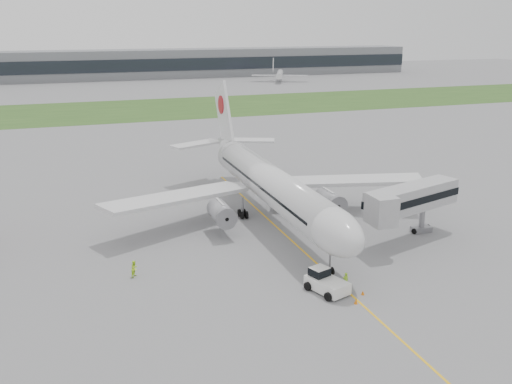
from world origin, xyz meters
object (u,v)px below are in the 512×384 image
object	(u,v)px
pushback_tug	(325,281)
jet_bridge	(408,200)
ground_crew_near	(346,280)
airliner	(269,182)

from	to	relation	value
pushback_tug	jet_bridge	xyz separation A→B (m)	(16.29, 9.89, 4.42)
jet_bridge	ground_crew_near	xyz separation A→B (m)	(-13.90, -9.97, -4.62)
pushback_tug	airliner	bearing A→B (deg)	65.56
airliner	pushback_tug	xyz separation A→B (m)	(-2.19, -23.23, -4.58)
airliner	pushback_tug	world-z (taller)	airliner
pushback_tug	ground_crew_near	bearing A→B (deg)	-20.82
airliner	pushback_tug	bearing A→B (deg)	-95.38
airliner	jet_bridge	distance (m)	19.41
ground_crew_near	airliner	bearing A→B (deg)	-85.18
airliner	ground_crew_near	bearing A→B (deg)	-89.50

